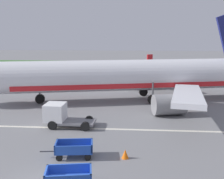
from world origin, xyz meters
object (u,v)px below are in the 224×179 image
Objects in this scene: airplane at (136,76)px; traffic_cone_near_plane at (125,154)px; service_truck_beside_carts at (61,115)px; baggage_cart_third_in_row at (74,149)px; baggage_cart_second_in_row at (68,177)px.

airplane is 16.83m from traffic_cone_near_plane.
traffic_cone_near_plane is at bearing -45.71° from service_truck_beside_carts.
service_truck_beside_carts is (-6.72, -10.51, -1.95)m from airplane.
airplane is 17.35m from baggage_cart_third_in_row.
baggage_cart_second_in_row is 5.79× the size of traffic_cone_near_plane.
service_truck_beside_carts reaches higher than baggage_cart_second_in_row.
airplane is at bearing 75.65° from baggage_cart_third_in_row.
traffic_cone_near_plane is at bearing -92.75° from airplane.
baggage_cart_third_in_row is 5.77× the size of traffic_cone_near_plane.
baggage_cart_second_in_row is 0.82× the size of service_truck_beside_carts.
traffic_cone_near_plane is at bearing 1.01° from baggage_cart_third_in_row.
service_truck_beside_carts is at bearing 106.54° from baggage_cart_second_in_row.
baggage_cart_third_in_row is 6.62m from service_truck_beside_carts.
traffic_cone_near_plane is at bearing 52.87° from baggage_cart_second_in_row.
baggage_cart_second_in_row reaches higher than traffic_cone_near_plane.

